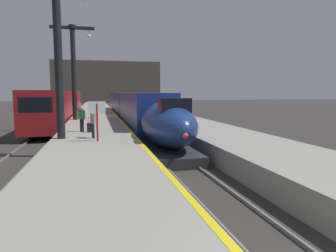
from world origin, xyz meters
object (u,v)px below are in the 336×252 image
at_px(station_column_far, 73,63).
at_px(passenger_near_edge, 82,117).
at_px(passenger_mid_platform, 93,121).
at_px(departure_info_board, 97,113).
at_px(highspeed_train_main, 134,109).
at_px(station_column_mid, 58,43).
at_px(rolling_suitcase, 90,128).
at_px(regional_train_adjacent, 63,104).

bearing_deg(station_column_far, passenger_near_edge, -83.87).
xyz_separation_m(passenger_mid_platform, departure_info_board, (0.23, -1.18, 0.52)).
bearing_deg(passenger_mid_platform, station_column_far, 98.01).
bearing_deg(highspeed_train_main, station_column_mid, -112.71).
height_order(passenger_near_edge, passenger_mid_platform, same).
xyz_separation_m(highspeed_train_main, station_column_mid, (-5.90, -14.10, 4.40)).
xyz_separation_m(passenger_near_edge, rolling_suitcase, (0.53, -0.39, -0.69)).
height_order(passenger_near_edge, departure_info_board, departure_info_board).
distance_m(highspeed_train_main, passenger_mid_platform, 14.95).
bearing_deg(departure_info_board, passenger_near_edge, 103.01).
xyz_separation_m(station_column_mid, passenger_near_edge, (1.01, 2.79, -4.28)).
relative_size(highspeed_train_main, station_column_mid, 4.45).
xyz_separation_m(regional_train_adjacent, rolling_suitcase, (3.74, -20.73, -0.77)).
distance_m(passenger_near_edge, departure_info_board, 4.37).
relative_size(station_column_far, departure_info_board, 4.13).
height_order(regional_train_adjacent, rolling_suitcase, regional_train_adjacent).
height_order(regional_train_adjacent, passenger_near_edge, regional_train_adjacent).
bearing_deg(departure_info_board, passenger_mid_platform, 101.15).
distance_m(highspeed_train_main, rolling_suitcase, 12.50).
xyz_separation_m(station_column_far, passenger_mid_platform, (1.75, -12.46, -4.31)).
height_order(station_column_far, departure_info_board, station_column_far).
bearing_deg(station_column_far, regional_train_adjacent, 101.39).
bearing_deg(station_column_mid, rolling_suitcase, 57.33).
bearing_deg(passenger_mid_platform, rolling_suitcase, 94.68).
distance_m(regional_train_adjacent, passenger_mid_platform, 23.72).
relative_size(station_column_mid, rolling_suitcase, 8.86).
bearing_deg(regional_train_adjacent, rolling_suitcase, -79.78).
bearing_deg(station_column_mid, passenger_mid_platform, -8.36).
bearing_deg(regional_train_adjacent, highspeed_train_main, -48.09).
bearing_deg(station_column_mid, passenger_near_edge, 70.08).
distance_m(rolling_suitcase, departure_info_board, 4.05).
xyz_separation_m(regional_train_adjacent, station_column_far, (2.20, -10.92, 4.22)).
distance_m(regional_train_adjacent, station_column_mid, 23.60).
distance_m(station_column_far, rolling_suitcase, 11.11).
height_order(station_column_mid, departure_info_board, station_column_mid).
bearing_deg(passenger_mid_platform, highspeed_train_main, 73.89).
bearing_deg(passenger_near_edge, highspeed_train_main, 66.62).
bearing_deg(passenger_near_edge, regional_train_adjacent, 98.97).
distance_m(highspeed_train_main, station_column_far, 7.62).
xyz_separation_m(regional_train_adjacent, departure_info_board, (4.19, -24.56, 0.43)).
bearing_deg(passenger_near_edge, station_column_mid, -109.92).
relative_size(highspeed_train_main, passenger_mid_platform, 22.89).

